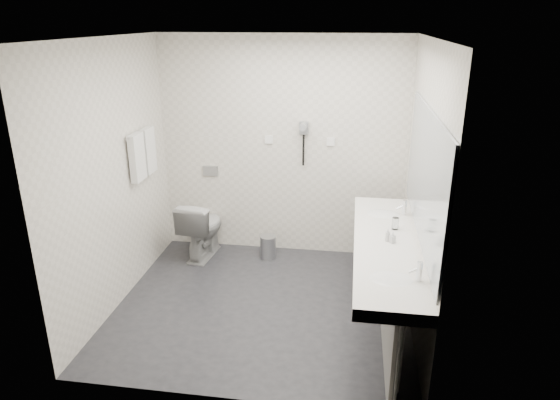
# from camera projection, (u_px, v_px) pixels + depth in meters

# --- Properties ---
(floor) EXTENTS (2.80, 2.80, 0.00)m
(floor) POSITION_uv_depth(u_px,v_px,m) (263.00, 305.00, 4.91)
(floor) COLOR #27272D
(floor) RESTS_ON ground
(ceiling) EXTENTS (2.80, 2.80, 0.00)m
(ceiling) POSITION_uv_depth(u_px,v_px,m) (259.00, 37.00, 4.05)
(ceiling) COLOR white
(ceiling) RESTS_ON wall_back
(wall_back) EXTENTS (2.80, 0.00, 2.80)m
(wall_back) POSITION_uv_depth(u_px,v_px,m) (282.00, 148.00, 5.68)
(wall_back) COLOR silver
(wall_back) RESTS_ON floor
(wall_front) EXTENTS (2.80, 0.00, 2.80)m
(wall_front) POSITION_uv_depth(u_px,v_px,m) (225.00, 246.00, 3.27)
(wall_front) COLOR silver
(wall_front) RESTS_ON floor
(wall_left) EXTENTS (0.00, 2.60, 2.60)m
(wall_left) POSITION_uv_depth(u_px,v_px,m) (114.00, 177.00, 4.67)
(wall_left) COLOR silver
(wall_left) RESTS_ON floor
(wall_right) EXTENTS (0.00, 2.60, 2.60)m
(wall_right) POSITION_uv_depth(u_px,v_px,m) (422.00, 192.00, 4.28)
(wall_right) COLOR silver
(wall_right) RESTS_ON floor
(vanity_counter) EXTENTS (0.55, 2.20, 0.10)m
(vanity_counter) POSITION_uv_depth(u_px,v_px,m) (386.00, 247.00, 4.29)
(vanity_counter) COLOR white
(vanity_counter) RESTS_ON floor
(vanity_panel) EXTENTS (0.03, 2.15, 0.75)m
(vanity_panel) POSITION_uv_depth(u_px,v_px,m) (386.00, 291.00, 4.43)
(vanity_panel) COLOR gray
(vanity_panel) RESTS_ON floor
(vanity_post_near) EXTENTS (0.06, 0.06, 0.75)m
(vanity_post_near) POSITION_uv_depth(u_px,v_px,m) (397.00, 367.00, 3.46)
(vanity_post_near) COLOR silver
(vanity_post_near) RESTS_ON floor
(vanity_post_far) EXTENTS (0.06, 0.06, 0.75)m
(vanity_post_far) POSITION_uv_depth(u_px,v_px,m) (384.00, 242.00, 5.39)
(vanity_post_far) COLOR silver
(vanity_post_far) RESTS_ON floor
(mirror) EXTENTS (0.02, 2.20, 1.05)m
(mirror) POSITION_uv_depth(u_px,v_px,m) (425.00, 176.00, 4.03)
(mirror) COLOR #B2BCC6
(mirror) RESTS_ON wall_right
(basin_near) EXTENTS (0.40, 0.31, 0.05)m
(basin_near) POSITION_uv_depth(u_px,v_px,m) (391.00, 281.00, 3.67)
(basin_near) COLOR white
(basin_near) RESTS_ON vanity_counter
(basin_far) EXTENTS (0.40, 0.31, 0.05)m
(basin_far) POSITION_uv_depth(u_px,v_px,m) (383.00, 215.00, 4.88)
(basin_far) COLOR white
(basin_far) RESTS_ON vanity_counter
(faucet_near) EXTENTS (0.04, 0.04, 0.15)m
(faucet_near) POSITION_uv_depth(u_px,v_px,m) (419.00, 272.00, 3.62)
(faucet_near) COLOR silver
(faucet_near) RESTS_ON vanity_counter
(faucet_far) EXTENTS (0.04, 0.04, 0.15)m
(faucet_far) POSITION_uv_depth(u_px,v_px,m) (404.00, 208.00, 4.82)
(faucet_far) COLOR silver
(faucet_far) RESTS_ON vanity_counter
(soap_bottle_a) EXTENTS (0.06, 0.06, 0.10)m
(soap_bottle_a) POSITION_uv_depth(u_px,v_px,m) (393.00, 237.00, 4.24)
(soap_bottle_a) COLOR beige
(soap_bottle_a) RESTS_ON vanity_counter
(soap_bottle_c) EXTENTS (0.06, 0.06, 0.11)m
(soap_bottle_c) POSITION_uv_depth(u_px,v_px,m) (388.00, 235.00, 4.27)
(soap_bottle_c) COLOR beige
(soap_bottle_c) RESTS_ON vanity_counter
(glass_left) EXTENTS (0.08, 0.08, 0.11)m
(glass_left) POSITION_uv_depth(u_px,v_px,m) (395.00, 224.00, 4.50)
(glass_left) COLOR silver
(glass_left) RESTS_ON vanity_counter
(toilet) EXTENTS (0.46, 0.73, 0.69)m
(toilet) POSITION_uv_depth(u_px,v_px,m) (202.00, 228.00, 5.82)
(toilet) COLOR white
(toilet) RESTS_ON floor
(flush_plate) EXTENTS (0.18, 0.02, 0.12)m
(flush_plate) POSITION_uv_depth(u_px,v_px,m) (210.00, 171.00, 5.89)
(flush_plate) COLOR #B2B5BA
(flush_plate) RESTS_ON wall_back
(pedal_bin) EXTENTS (0.23, 0.23, 0.26)m
(pedal_bin) POSITION_uv_depth(u_px,v_px,m) (268.00, 247.00, 5.83)
(pedal_bin) COLOR #B2B5BA
(pedal_bin) RESTS_ON floor
(bin_lid) EXTENTS (0.18, 0.18, 0.02)m
(bin_lid) POSITION_uv_depth(u_px,v_px,m) (268.00, 237.00, 5.78)
(bin_lid) COLOR #B2B5BA
(bin_lid) RESTS_ON pedal_bin
(towel_rail) EXTENTS (0.02, 0.62, 0.02)m
(towel_rail) POSITION_uv_depth(u_px,v_px,m) (140.00, 133.00, 5.07)
(towel_rail) COLOR silver
(towel_rail) RESTS_ON wall_left
(towel_near) EXTENTS (0.07, 0.24, 0.48)m
(towel_near) POSITION_uv_depth(u_px,v_px,m) (137.00, 157.00, 5.02)
(towel_near) COLOR white
(towel_near) RESTS_ON towel_rail
(towel_far) EXTENTS (0.07, 0.24, 0.48)m
(towel_far) POSITION_uv_depth(u_px,v_px,m) (148.00, 151.00, 5.28)
(towel_far) COLOR white
(towel_far) RESTS_ON towel_rail
(dryer_cradle) EXTENTS (0.10, 0.04, 0.14)m
(dryer_cradle) POSITION_uv_depth(u_px,v_px,m) (304.00, 128.00, 5.53)
(dryer_cradle) COLOR gray
(dryer_cradle) RESTS_ON wall_back
(dryer_barrel) EXTENTS (0.08, 0.14, 0.08)m
(dryer_barrel) POSITION_uv_depth(u_px,v_px,m) (303.00, 127.00, 5.46)
(dryer_barrel) COLOR gray
(dryer_barrel) RESTS_ON dryer_cradle
(dryer_cord) EXTENTS (0.02, 0.02, 0.35)m
(dryer_cord) POSITION_uv_depth(u_px,v_px,m) (303.00, 150.00, 5.61)
(dryer_cord) COLOR black
(dryer_cord) RESTS_ON dryer_cradle
(switch_plate_a) EXTENTS (0.09, 0.02, 0.09)m
(switch_plate_a) POSITION_uv_depth(u_px,v_px,m) (269.00, 140.00, 5.66)
(switch_plate_a) COLOR white
(switch_plate_a) RESTS_ON wall_back
(switch_plate_b) EXTENTS (0.09, 0.02, 0.09)m
(switch_plate_b) POSITION_uv_depth(u_px,v_px,m) (331.00, 142.00, 5.56)
(switch_plate_b) COLOR white
(switch_plate_b) RESTS_ON wall_back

